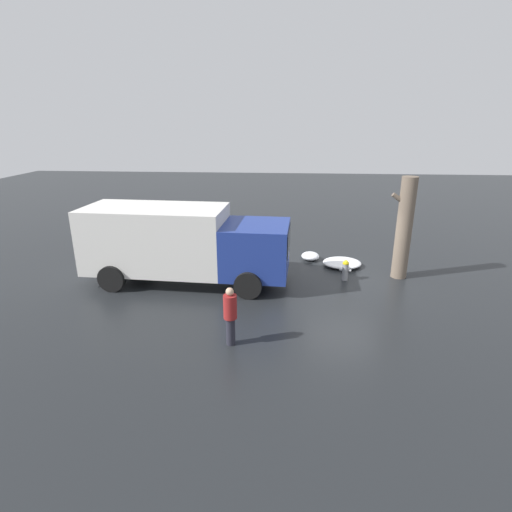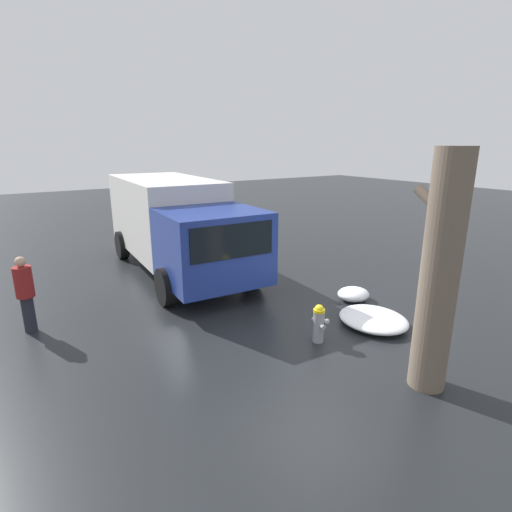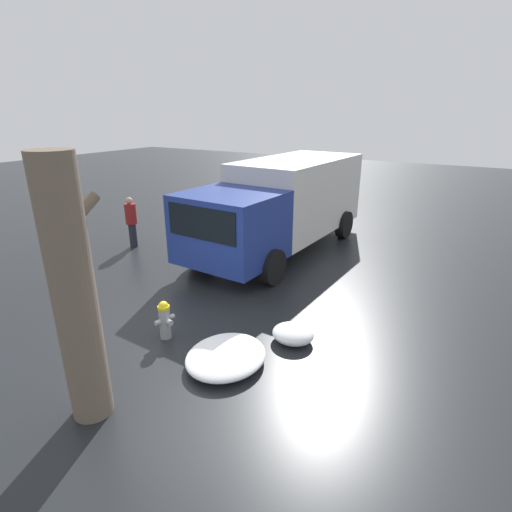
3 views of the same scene
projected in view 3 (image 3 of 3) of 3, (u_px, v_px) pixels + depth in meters
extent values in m
plane|color=black|center=(166.00, 337.00, 7.57)|extent=(60.00, 60.00, 0.00)
cylinder|color=gray|center=(165.00, 323.00, 7.46)|extent=(0.21, 0.21, 0.61)
cylinder|color=yellow|center=(164.00, 307.00, 7.35)|extent=(0.22, 0.22, 0.06)
sphere|color=yellow|center=(163.00, 306.00, 7.34)|extent=(0.18, 0.18, 0.18)
cylinder|color=gray|center=(170.00, 323.00, 7.34)|extent=(0.13, 0.12, 0.11)
cylinder|color=gray|center=(172.00, 317.00, 7.54)|extent=(0.12, 0.11, 0.09)
cylinder|color=gray|center=(158.00, 323.00, 7.33)|extent=(0.12, 0.11, 0.09)
cylinder|color=#6B5B4C|center=(74.00, 296.00, 5.10)|extent=(0.55, 0.55, 3.64)
cylinder|color=#6B5B4C|center=(79.00, 214.00, 4.94)|extent=(0.63, 0.15, 0.50)
cube|color=navy|center=(231.00, 227.00, 9.96)|extent=(2.30, 2.43, 1.72)
cube|color=black|center=(201.00, 223.00, 8.98)|extent=(0.13, 1.95, 0.76)
cube|color=silver|center=(297.00, 194.00, 12.61)|extent=(4.92, 2.56, 2.20)
cylinder|color=black|center=(272.00, 267.00, 9.74)|extent=(0.91, 0.32, 0.90)
cylinder|color=black|center=(200.00, 250.00, 10.95)|extent=(0.91, 0.32, 0.90)
cylinder|color=black|center=(344.00, 225.00, 13.32)|extent=(0.91, 0.32, 0.90)
cylinder|color=black|center=(284.00, 215.00, 14.53)|extent=(0.91, 0.32, 0.90)
cylinder|color=#23232D|center=(133.00, 235.00, 12.47)|extent=(0.23, 0.23, 0.75)
cylinder|color=maroon|center=(131.00, 214.00, 12.23)|extent=(0.34, 0.34, 0.62)
sphere|color=tan|center=(129.00, 201.00, 12.09)|extent=(0.20, 0.20, 0.20)
ellipsoid|color=white|center=(226.00, 356.00, 6.76)|extent=(1.48, 1.30, 0.27)
ellipsoid|color=white|center=(293.00, 334.00, 7.40)|extent=(0.72, 0.78, 0.31)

